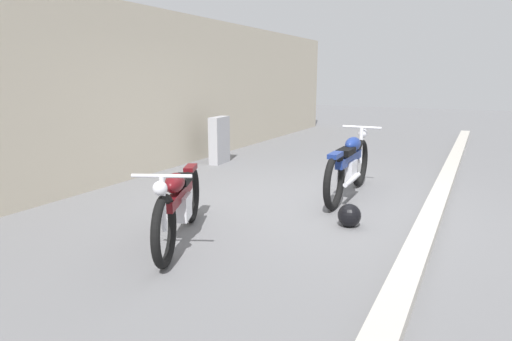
% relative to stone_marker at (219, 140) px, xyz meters
% --- Properties ---
extents(ground_plane, '(40.00, 40.00, 0.00)m').
position_rel_stone_marker_xyz_m(ground_plane, '(-1.85, -2.65, -0.47)').
color(ground_plane, slate).
extents(building_wall, '(18.00, 0.30, 2.90)m').
position_rel_stone_marker_xyz_m(building_wall, '(-1.85, 0.71, 0.98)').
color(building_wall, '#B2A893').
rests_on(building_wall, ground_plane).
extents(curb_strip, '(18.00, 0.24, 0.12)m').
position_rel_stone_marker_xyz_m(curb_strip, '(-1.85, -4.22, -0.41)').
color(curb_strip, '#B7B2A8').
rests_on(curb_strip, ground_plane).
extents(stone_marker, '(0.57, 0.24, 0.93)m').
position_rel_stone_marker_xyz_m(stone_marker, '(0.00, 0.00, 0.00)').
color(stone_marker, '#9E9EA3').
rests_on(stone_marker, ground_plane).
extents(helmet, '(0.27, 0.27, 0.27)m').
position_rel_stone_marker_xyz_m(helmet, '(-2.52, -3.39, -0.33)').
color(helmet, black).
rests_on(helmet, ground_plane).
extents(motorcycle_blue, '(2.15, 0.60, 0.97)m').
position_rel_stone_marker_xyz_m(motorcycle_blue, '(-1.25, -3.01, -0.00)').
color(motorcycle_blue, black).
rests_on(motorcycle_blue, ground_plane).
extents(motorcycle_maroon, '(1.81, 0.97, 0.88)m').
position_rel_stone_marker_xyz_m(motorcycle_maroon, '(-3.82, -1.93, -0.05)').
color(motorcycle_maroon, black).
rests_on(motorcycle_maroon, ground_plane).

